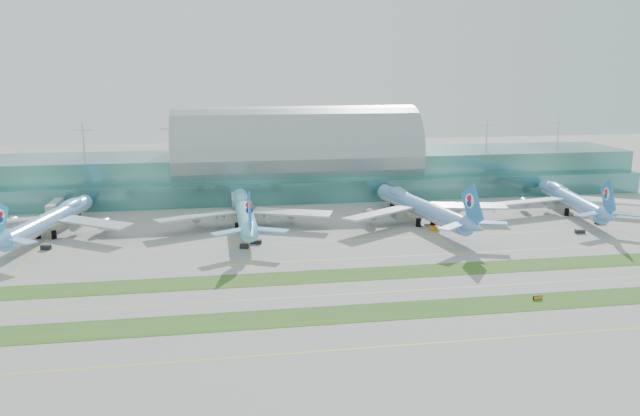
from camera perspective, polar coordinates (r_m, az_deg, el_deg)
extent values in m
plane|color=gray|center=(189.79, 2.70, -6.33)|extent=(700.00, 700.00, 0.00)
cube|color=#3D7A75|center=(311.95, -2.23, 3.22)|extent=(340.00, 42.00, 20.00)
cube|color=#3D7A75|center=(289.47, -1.63, 1.46)|extent=(340.00, 8.00, 10.00)
ellipsoid|color=#9EA5A8|center=(310.42, -2.24, 5.04)|extent=(340.00, 46.20, 16.17)
cylinder|color=white|center=(309.43, -2.26, 6.51)|extent=(0.80, 0.80, 16.00)
cube|color=#B2B7B7|center=(284.47, -22.98, 0.32)|extent=(3.50, 22.00, 3.00)
cylinder|color=black|center=(275.74, -23.39, -0.84)|extent=(1.00, 1.00, 4.00)
cube|color=#B2B7B7|center=(276.22, -7.71, 0.89)|extent=(3.50, 22.00, 3.00)
cylinder|color=black|center=(267.22, -7.62, -0.28)|extent=(1.00, 1.00, 4.00)
cube|color=#B2B7B7|center=(287.96, 7.38, 1.40)|extent=(3.50, 22.00, 3.00)
cylinder|color=black|center=(279.33, 7.94, 0.29)|extent=(1.00, 1.00, 4.00)
cube|color=#B2B7B7|center=(317.48, 20.47, 1.76)|extent=(3.50, 22.00, 3.00)
cylinder|color=black|center=(309.68, 21.32, 0.76)|extent=(1.00, 1.00, 4.00)
cube|color=#2D591E|center=(164.29, 4.74, -9.49)|extent=(420.00, 12.00, 0.08)
cube|color=#2D591E|center=(191.62, 2.57, -6.12)|extent=(420.00, 12.00, 0.08)
cube|color=yellow|center=(146.65, 6.67, -12.41)|extent=(420.00, 0.35, 0.01)
cube|color=yellow|center=(176.95, 3.64, -7.80)|extent=(420.00, 0.35, 0.01)
cube|color=yellow|center=(206.52, 1.66, -4.71)|extent=(420.00, 0.35, 0.01)
cube|color=yellow|center=(227.23, 0.61, -3.05)|extent=(420.00, 0.35, 0.01)
cylinder|color=#71B4FA|center=(253.89, -23.45, -0.99)|extent=(19.62, 62.57, 6.27)
ellipsoid|color=#71B4FA|center=(268.89, -21.85, 0.26)|extent=(9.92, 19.89, 4.47)
cone|color=#71B4FA|center=(283.66, -20.47, 0.64)|extent=(7.21, 6.29, 6.27)
cube|color=silver|center=(260.91, -27.22, -1.10)|extent=(31.18, 12.55, 1.24)
cylinder|color=#93959B|center=(263.73, -25.73, -1.28)|extent=(4.55, 6.17, 3.44)
cube|color=silver|center=(244.59, -19.84, -1.28)|extent=(29.32, 23.43, 1.24)
cylinder|color=#93959B|center=(251.73, -20.28, -1.42)|extent=(4.55, 6.17, 3.44)
cylinder|color=black|center=(275.79, -21.20, -0.75)|extent=(1.82, 1.82, 3.03)
cylinder|color=black|center=(252.86, -24.38, -2.22)|extent=(1.82, 1.82, 3.03)
cylinder|color=black|center=(250.13, -23.14, -2.26)|extent=(1.82, 1.82, 3.03)
cylinder|color=#6FD5F4|center=(245.84, -6.92, -0.39)|extent=(7.24, 64.39, 6.43)
ellipsoid|color=#6FD5F4|center=(263.01, -7.16, 0.88)|extent=(6.36, 19.63, 4.58)
cone|color=#6FD5F4|center=(279.64, -7.33, 1.23)|extent=(6.50, 5.27, 6.43)
cone|color=#6FD5F4|center=(210.38, -6.37, -2.30)|extent=(6.23, 9.41, 6.11)
cube|color=silver|center=(243.71, -11.28, -0.76)|extent=(31.72, 19.23, 1.27)
cylinder|color=#97989F|center=(249.58, -10.16, -0.91)|extent=(3.60, 5.75, 3.53)
cube|color=silver|center=(245.56, -2.54, -0.42)|extent=(31.83, 18.57, 1.27)
cylinder|color=#97989F|center=(250.94, -3.76, -0.65)|extent=(3.60, 5.75, 3.53)
cube|color=blue|center=(210.79, -6.45, -0.44)|extent=(0.79, 13.64, 14.95)
cylinder|color=white|center=(211.44, -6.48, 0.03)|extent=(1.00, 4.99, 4.98)
cylinder|color=black|center=(270.70, -7.19, -0.19)|extent=(1.87, 1.87, 3.11)
cylinder|color=black|center=(242.83, -7.57, -1.73)|extent=(1.87, 1.87, 3.11)
cylinder|color=black|center=(243.14, -6.10, -1.67)|extent=(1.87, 1.87, 3.11)
cylinder|color=#659CDE|center=(254.30, 9.20, 0.07)|extent=(18.94, 67.80, 6.77)
ellipsoid|color=#659CDE|center=(270.24, 7.29, 1.29)|extent=(10.06, 21.40, 4.82)
cone|color=#659CDE|center=(285.99, 5.69, 1.60)|extent=(7.65, 6.60, 6.77)
cone|color=#659CDE|center=(222.33, 13.95, -1.67)|extent=(8.11, 10.83, 6.43)
cube|color=silver|center=(243.74, 5.39, -0.49)|extent=(32.05, 24.52, 1.33)
cylinder|color=gray|center=(251.50, 5.83, -0.62)|extent=(4.74, 6.58, 3.71)
cube|color=silver|center=(262.52, 13.19, 0.19)|extent=(33.74, 14.61, 1.33)
cylinder|color=gray|center=(265.30, 11.59, -0.10)|extent=(4.74, 6.58, 3.71)
cube|color=#2F7BD3|center=(222.51, 13.74, 0.17)|extent=(3.25, 14.23, 15.74)
cylinder|color=white|center=(223.05, 13.61, 0.64)|extent=(1.92, 5.33, 5.24)
cylinder|color=black|center=(277.59, 6.62, 0.17)|extent=(1.97, 1.97, 3.28)
cylinder|color=black|center=(250.20, 8.98, -1.32)|extent=(1.97, 1.97, 3.28)
cylinder|color=black|center=(253.35, 10.29, -1.19)|extent=(1.97, 1.97, 3.28)
cylinder|color=#639CDB|center=(289.13, 21.97, 0.74)|extent=(16.18, 62.98, 6.28)
ellipsoid|color=#639CDB|center=(304.83, 20.79, 1.76)|extent=(8.92, 19.79, 4.47)
cone|color=#639CDB|center=(320.09, 19.75, 2.02)|extent=(7.00, 6.00, 6.28)
cone|color=#639CDB|center=(257.21, 24.90, -0.68)|extent=(7.34, 9.95, 5.96)
cube|color=silver|center=(280.99, 18.67, 0.58)|extent=(31.31, 14.19, 1.24)
cylinder|color=#9B9DA3|center=(287.95, 19.16, 0.40)|extent=(4.28, 6.05, 3.44)
cube|color=silver|center=(294.77, 25.40, 0.56)|extent=(29.94, 22.24, 1.24)
cylinder|color=#9B9DA3|center=(298.11, 24.12, 0.39)|extent=(4.28, 6.05, 3.44)
cube|color=#2B74C2|center=(257.71, 24.84, 0.81)|extent=(2.72, 13.24, 14.60)
cylinder|color=white|center=(258.33, 24.78, 1.19)|extent=(1.67, 4.94, 4.86)
cylinder|color=black|center=(311.78, 20.29, 0.83)|extent=(1.82, 1.82, 3.04)
cylinder|color=black|center=(285.29, 21.63, -0.35)|extent=(1.82, 1.82, 3.04)
cylinder|color=black|center=(287.60, 22.75, -0.34)|extent=(1.82, 1.82, 3.04)
cube|color=black|center=(236.71, -23.77, -3.32)|extent=(3.70, 2.88, 1.64)
cube|color=black|center=(219.96, -6.94, -3.49)|extent=(3.35, 2.41, 1.50)
cube|color=black|center=(225.10, -5.89, -3.07)|extent=(4.44, 2.92, 1.52)
cube|color=orange|center=(245.90, 10.47, -1.83)|extent=(3.84, 2.93, 1.64)
cube|color=black|center=(249.80, 13.28, -1.74)|extent=(4.24, 2.75, 1.57)
cube|color=black|center=(257.52, 22.67, -1.98)|extent=(3.57, 1.99, 1.49)
cube|color=black|center=(275.78, 24.24, -1.19)|extent=(4.09, 2.09, 1.41)
cube|color=black|center=(181.91, 19.27, -7.75)|extent=(2.82, 0.55, 1.19)
cube|color=orange|center=(181.76, 19.30, -7.76)|extent=(2.37, 0.28, 0.86)
cylinder|color=black|center=(181.49, 19.00, -7.88)|extent=(0.13, 0.13, 0.54)
cylinder|color=black|center=(182.55, 19.51, -7.80)|extent=(0.13, 0.13, 0.54)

